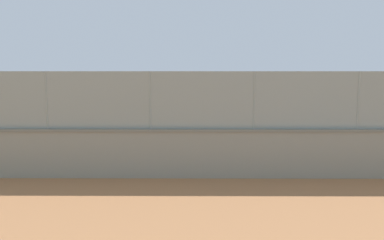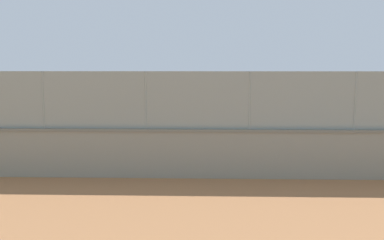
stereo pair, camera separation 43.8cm
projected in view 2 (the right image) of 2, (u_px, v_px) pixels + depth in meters
The scene contains 7 objects.
ground_plane at pixel (208, 126), 23.59m from camera, with size 260.00×260.00×0.00m, color #A36B42.
perimeter_wall at pixel (249, 153), 12.87m from camera, with size 31.15×1.60×1.47m.
fence_panel_on_wall at pixel (250, 100), 12.66m from camera, with size 30.58×1.28×1.69m.
player_baseline_waiting at pixel (258, 108), 23.97m from camera, with size 0.83×1.10×1.58m.
player_crossing_court at pixel (93, 114), 21.46m from camera, with size 0.70×1.22×1.53m.
sports_ball at pixel (237, 109), 22.35m from camera, with size 0.18×0.18×0.18m, color orange.
spare_ball_by_wall at pixel (8, 164), 14.42m from camera, with size 0.12×0.12×0.12m, color orange.
Camera 2 is at (-0.74, 23.35, 3.39)m, focal length 40.53 mm.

